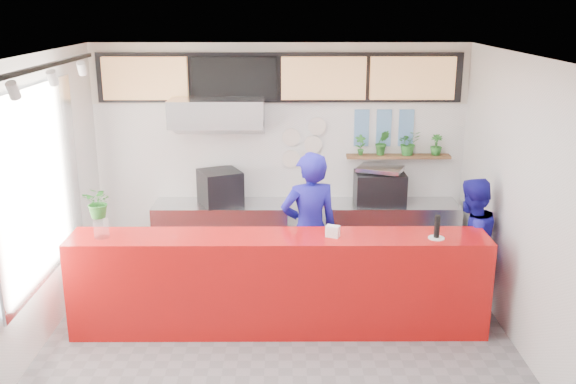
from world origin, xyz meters
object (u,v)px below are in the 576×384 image
(espresso_machine, at_px, (380,188))
(service_counter, at_px, (279,283))
(staff_center, at_px, (309,230))
(pepper_mill, at_px, (437,226))
(staff_right, at_px, (469,245))
(panini_oven, at_px, (220,187))

(espresso_machine, bearing_deg, service_counter, -127.19)
(service_counter, relative_size, staff_center, 2.40)
(pepper_mill, bearing_deg, staff_right, 48.18)
(service_counter, bearing_deg, pepper_mill, -3.10)
(espresso_machine, relative_size, staff_right, 0.41)
(panini_oven, relative_size, staff_right, 0.32)
(service_counter, distance_m, staff_right, 2.27)
(espresso_machine, height_order, pepper_mill, pepper_mill)
(panini_oven, height_order, staff_right, staff_right)
(espresso_machine, bearing_deg, pepper_mill, -80.71)
(staff_center, relative_size, pepper_mill, 7.85)
(service_counter, height_order, pepper_mill, pepper_mill)
(service_counter, bearing_deg, espresso_machine, 53.42)
(panini_oven, relative_size, staff_center, 0.27)
(panini_oven, distance_m, staff_center, 1.66)
(staff_center, bearing_deg, panini_oven, -59.33)
(pepper_mill, bearing_deg, service_counter, 176.90)
(service_counter, xyz_separation_m, staff_right, (2.20, 0.51, 0.25))
(espresso_machine, distance_m, staff_right, 1.59)
(staff_center, relative_size, staff_right, 1.18)
(service_counter, distance_m, panini_oven, 2.05)
(panini_oven, xyz_separation_m, espresso_machine, (2.14, 0.00, -0.01))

